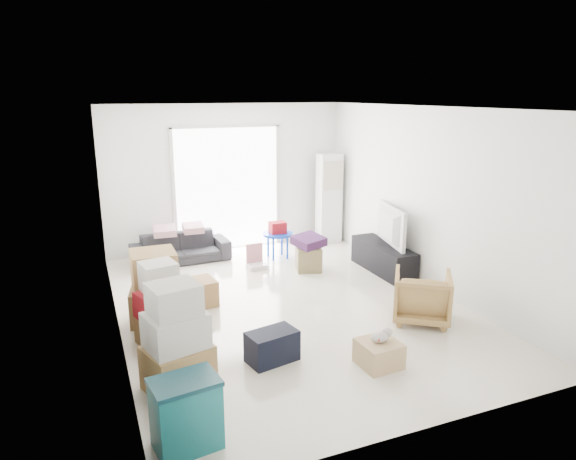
# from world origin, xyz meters

# --- Properties ---
(room_shell) EXTENTS (4.98, 6.48, 3.18)m
(room_shell) POSITION_xyz_m (0.00, 0.00, 1.35)
(room_shell) COLOR silver
(room_shell) RESTS_ON ground
(sliding_door) EXTENTS (2.10, 0.04, 2.33)m
(sliding_door) POSITION_xyz_m (0.00, 2.98, 1.24)
(sliding_door) COLOR white
(sliding_door) RESTS_ON room_shell
(ac_tower) EXTENTS (0.45, 0.30, 1.75)m
(ac_tower) POSITION_xyz_m (1.95, 2.65, 0.88)
(ac_tower) COLOR silver
(ac_tower) RESTS_ON room_shell
(tv_console) EXTENTS (0.42, 1.41, 0.47)m
(tv_console) POSITION_xyz_m (2.00, 0.71, 0.23)
(tv_console) COLOR black
(tv_console) RESTS_ON room_shell
(television) EXTENTS (0.86, 1.22, 0.15)m
(television) POSITION_xyz_m (2.00, 0.71, 0.54)
(television) COLOR black
(television) RESTS_ON tv_console
(sofa) EXTENTS (1.70, 0.56, 0.66)m
(sofa) POSITION_xyz_m (-1.02, 2.50, 0.33)
(sofa) COLOR #2A2A30
(sofa) RESTS_ON room_shell
(pillow_left) EXTENTS (0.36, 0.30, 0.11)m
(pillow_left) POSITION_xyz_m (-1.27, 2.51, 0.71)
(pillow_left) COLOR #BB888F
(pillow_left) RESTS_ON sofa
(pillow_right) EXTENTS (0.35, 0.28, 0.12)m
(pillow_right) POSITION_xyz_m (-0.77, 2.53, 0.72)
(pillow_right) COLOR #BB888F
(pillow_right) RESTS_ON sofa
(armchair) EXTENTS (0.95, 0.94, 0.72)m
(armchair) POSITION_xyz_m (1.43, -1.11, 0.36)
(armchair) COLOR #9C6D45
(armchair) RESTS_ON room_shell
(storage_bins) EXTENTS (0.60, 0.46, 0.63)m
(storage_bins) POSITION_xyz_m (-1.90, -2.44, 0.32)
(storage_bins) COLOR #13656A
(storage_bins) RESTS_ON room_shell
(box_stack_a) EXTENTS (0.74, 0.68, 1.12)m
(box_stack_a) POSITION_xyz_m (-1.80, -1.52, 0.50)
(box_stack_a) COLOR #A8884C
(box_stack_a) RESTS_ON room_shell
(box_stack_b) EXTENTS (0.62, 0.62, 1.01)m
(box_stack_b) POSITION_xyz_m (-1.80, -0.50, 0.44)
(box_stack_b) COLOR #A8884C
(box_stack_b) RESTS_ON room_shell
(box_stack_c) EXTENTS (0.73, 0.64, 0.95)m
(box_stack_c) POSITION_xyz_m (-1.77, 0.17, 0.46)
(box_stack_c) COLOR #A8884C
(box_stack_c) RESTS_ON room_shell
(loose_box) EXTENTS (0.49, 0.49, 0.36)m
(loose_box) POSITION_xyz_m (-1.14, 0.49, 0.18)
(loose_box) COLOR #A8884C
(loose_box) RESTS_ON room_shell
(duffel_bag) EXTENTS (0.60, 0.43, 0.35)m
(duffel_bag) POSITION_xyz_m (-0.74, -1.36, 0.17)
(duffel_bag) COLOR black
(duffel_bag) RESTS_ON room_shell
(ottoman) EXTENTS (0.50, 0.50, 0.40)m
(ottoman) POSITION_xyz_m (0.88, 1.23, 0.20)
(ottoman) COLOR olive
(ottoman) RESTS_ON room_shell
(blanket) EXTENTS (0.54, 0.54, 0.14)m
(blanket) POSITION_xyz_m (0.88, 1.23, 0.47)
(blanket) COLOR #3E1D4A
(blanket) RESTS_ON ottoman
(kids_table) EXTENTS (0.54, 0.54, 0.66)m
(kids_table) POSITION_xyz_m (0.64, 2.05, 0.48)
(kids_table) COLOR #0B37C9
(kids_table) RESTS_ON room_shell
(toy_walker) EXTENTS (0.32, 0.28, 0.41)m
(toy_walker) POSITION_xyz_m (0.10, 1.67, 0.11)
(toy_walker) COLOR silver
(toy_walker) RESTS_ON room_shell
(wood_crate) EXTENTS (0.44, 0.44, 0.28)m
(wood_crate) POSITION_xyz_m (0.30, -1.90, 0.14)
(wood_crate) COLOR tan
(wood_crate) RESTS_ON room_shell
(plush_bunny) EXTENTS (0.27, 0.15, 0.14)m
(plush_bunny) POSITION_xyz_m (0.33, -1.89, 0.34)
(plush_bunny) COLOR #B2ADA8
(plush_bunny) RESTS_ON wood_crate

